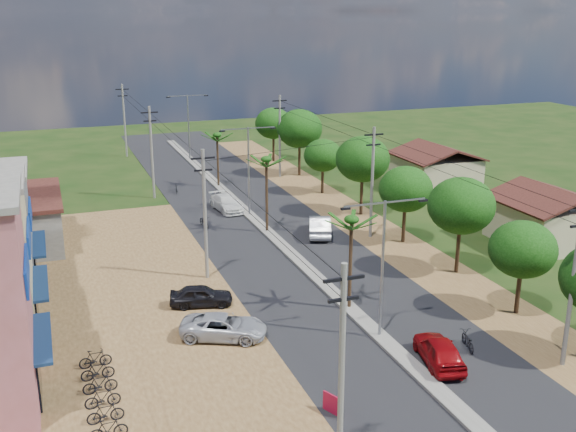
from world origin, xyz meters
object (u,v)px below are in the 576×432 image
object	(u,v)px
car_parked_dark	(201,296)
parked_scooter_row	(103,398)
car_parked_silver	(224,327)
car_white_far	(227,204)
car_silver_mid	(320,226)
roadside_sign	(333,405)
moto_rider_east	(468,341)
car_red_near	(439,351)

from	to	relation	value
car_parked_dark	parked_scooter_row	size ratio (longest dim) A/B	0.46
car_parked_silver	car_parked_dark	bearing A→B (deg)	27.41
car_white_far	parked_scooter_row	distance (m)	32.17
car_silver_mid	roadside_sign	xyz separation A→B (m)	(-9.31, -23.83, -0.32)
car_parked_silver	parked_scooter_row	bearing A→B (deg)	149.01
car_parked_silver	moto_rider_east	xyz separation A→B (m)	(12.08, -5.77, -0.19)
car_white_far	parked_scooter_row	size ratio (longest dim) A/B	0.57
moto_rider_east	parked_scooter_row	size ratio (longest dim) A/B	0.22
car_parked_silver	parked_scooter_row	xyz separation A→B (m)	(-7.04, -4.77, -0.17)
car_white_far	roadside_sign	bearing A→B (deg)	-103.92
car_red_near	car_parked_dark	xyz separation A→B (m)	(-9.93, 11.32, -0.08)
car_silver_mid	car_parked_dark	size ratio (longest dim) A/B	1.26
car_red_near	car_white_far	xyz separation A→B (m)	(-3.00, 30.95, -0.05)
car_silver_mid	car_parked_silver	world-z (taller)	car_silver_mid
car_parked_silver	roadside_sign	size ratio (longest dim) A/B	4.32
car_parked_silver	moto_rider_east	bearing A→B (deg)	-90.62
car_red_near	roadside_sign	bearing A→B (deg)	31.21
car_silver_mid	car_parked_silver	bearing A→B (deg)	72.07
car_silver_mid	roadside_sign	distance (m)	25.58
car_red_near	car_white_far	size ratio (longest dim) A/B	0.92
moto_rider_east	roadside_sign	distance (m)	9.87
car_parked_dark	car_silver_mid	bearing A→B (deg)	-36.24
roadside_sign	parked_scooter_row	size ratio (longest dim) A/B	0.13
car_red_near	moto_rider_east	world-z (taller)	car_red_near
car_red_near	car_parked_dark	world-z (taller)	car_red_near
car_silver_mid	car_white_far	bearing A→B (deg)	-39.54
car_white_far	roadside_sign	world-z (taller)	car_white_far
car_silver_mid	parked_scooter_row	bearing A→B (deg)	66.87
car_red_near	parked_scooter_row	world-z (taller)	car_red_near
roadside_sign	moto_rider_east	bearing A→B (deg)	-5.37
car_silver_mid	car_parked_dark	bearing A→B (deg)	60.86
car_parked_silver	roadside_sign	world-z (taller)	car_parked_silver
parked_scooter_row	moto_rider_east	bearing A→B (deg)	-3.01
car_parked_dark	moto_rider_east	xyz separation A→B (m)	(12.28, -10.45, -0.18)
car_white_far	car_parked_silver	xyz separation A→B (m)	(-6.73, -24.30, -0.02)
car_white_far	moto_rider_east	size ratio (longest dim) A/B	2.62
car_silver_mid	roadside_sign	bearing A→B (deg)	89.67
car_red_near	car_silver_mid	distance (m)	21.66
car_parked_dark	parked_scooter_row	xyz separation A→B (m)	(-6.84, -9.44, -0.16)
car_white_far	car_parked_dark	size ratio (longest dim) A/B	1.23
car_parked_silver	moto_rider_east	distance (m)	13.39
car_red_near	car_parked_silver	world-z (taller)	car_red_near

